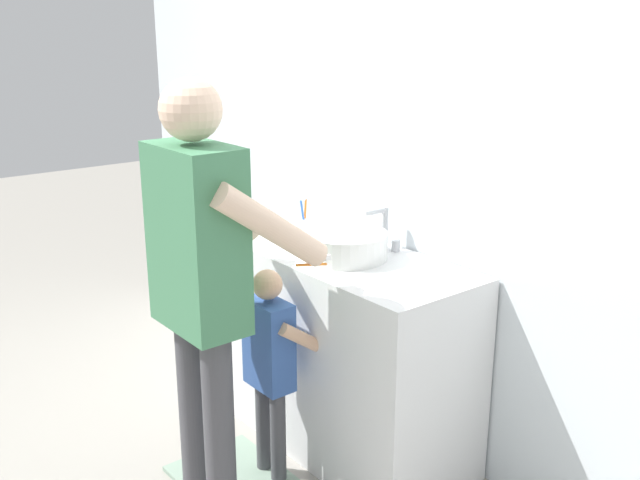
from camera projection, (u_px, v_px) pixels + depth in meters
name	position (u px, v px, depth m)	size (l,w,h in m)	color
ground_plane	(293.00, 466.00, 3.13)	(14.00, 14.00, 0.00)	#9E998E
back_wall	(406.00, 138.00, 3.12)	(4.40, 0.08, 2.70)	silver
vanity_cabinet	(347.00, 353.00, 3.19)	(1.15, 0.54, 0.88)	white
sink_basin	(344.00, 244.00, 3.03)	(0.36, 0.36, 0.11)	silver
faucet	(383.00, 230.00, 3.15)	(0.18, 0.14, 0.18)	#B7BABF
toothbrush_cup	(302.00, 227.00, 3.29)	(0.07, 0.07, 0.21)	silver
child_toddler	(271.00, 357.00, 2.92)	(0.28, 0.28, 0.91)	#47474C
adult_parent	(202.00, 265.00, 2.61)	(0.51, 0.54, 1.65)	#47474C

